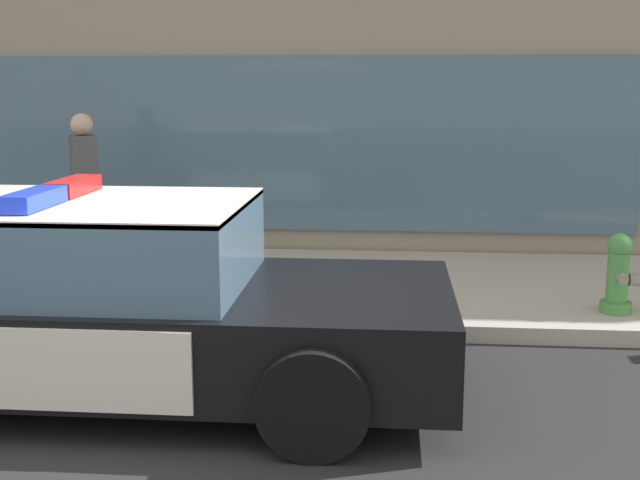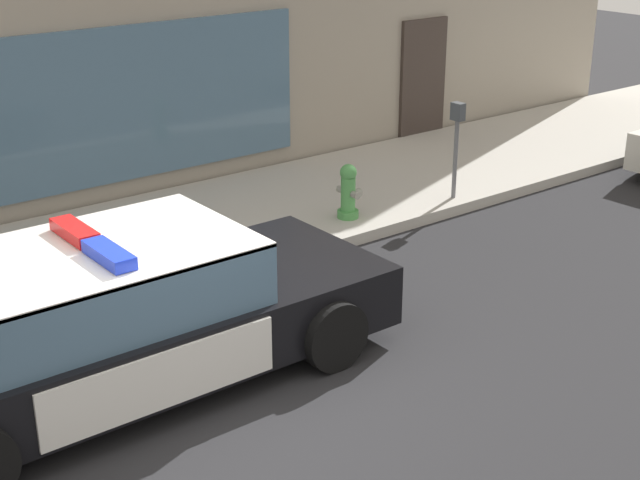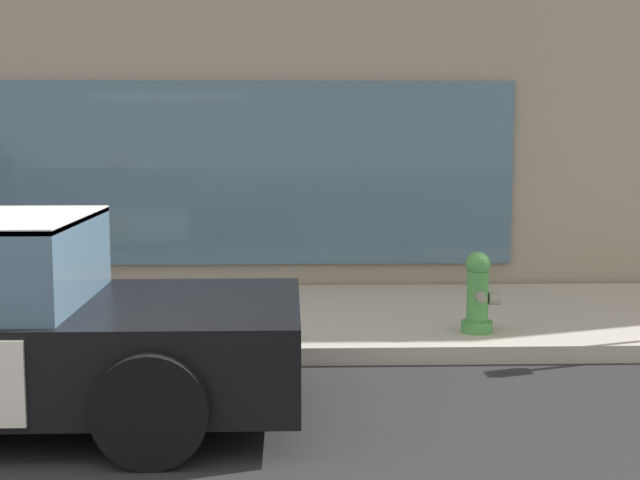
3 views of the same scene
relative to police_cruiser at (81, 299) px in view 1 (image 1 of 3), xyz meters
name	(u,v)px [view 1 (image 1 of 3)]	position (x,y,z in m)	size (l,w,h in m)	color
ground	(133,427)	(0.54, -0.61, -0.68)	(48.00, 48.00, 0.00)	#262628
sidewalk	(234,285)	(0.54, 2.84, -0.61)	(48.00, 3.08, 0.15)	#B2ADA3
police_cruiser	(81,299)	(0.00, 0.00, 0.00)	(5.11, 2.08, 1.49)	black
fire_hydrant	(618,274)	(4.22, 1.85, -0.18)	(0.34, 0.39, 0.73)	#4C994C
pedestrian_on_sidewalk	(85,191)	(-1.17, 3.18, 0.33)	(0.41, 0.47, 1.71)	#23232D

